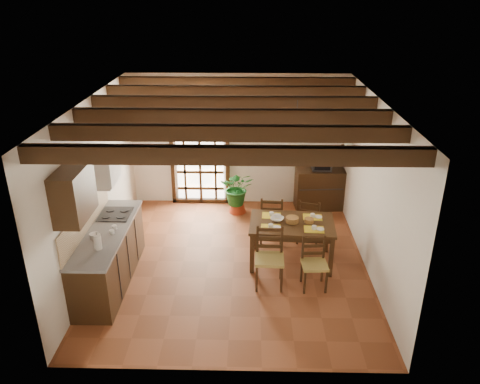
{
  "coord_description": "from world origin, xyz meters",
  "views": [
    {
      "loc": [
        0.27,
        -6.91,
        4.37
      ],
      "look_at": [
        0.1,
        0.4,
        1.15
      ],
      "focal_mm": 35.0,
      "sensor_mm": 36.0,
      "label": 1
    }
  ],
  "objects_px": {
    "chair_near_right": "(314,272)",
    "crt_tv": "(322,161)",
    "chair_near_left": "(269,268)",
    "potted_plant": "(237,187)",
    "kitchen_counter": "(109,255)",
    "pendant_lamp": "(295,145)",
    "sideboard": "(320,189)",
    "chair_far_right": "(309,228)",
    "chair_far_left": "(271,226)",
    "dining_table": "(292,228)"
  },
  "relations": [
    {
      "from": "kitchen_counter",
      "to": "chair_near_left",
      "type": "relative_size",
      "value": 2.32
    },
    {
      "from": "crt_tv",
      "to": "chair_near_left",
      "type": "bearing_deg",
      "value": -110.6
    },
    {
      "from": "dining_table",
      "to": "chair_far_left",
      "type": "xyz_separation_m",
      "value": [
        -0.3,
        0.74,
        -0.37
      ]
    },
    {
      "from": "dining_table",
      "to": "chair_far_left",
      "type": "height_order",
      "value": "chair_far_left"
    },
    {
      "from": "dining_table",
      "to": "chair_near_left",
      "type": "relative_size",
      "value": 1.5
    },
    {
      "from": "chair_far_right",
      "to": "pendant_lamp",
      "type": "xyz_separation_m",
      "value": [
        -0.39,
        -0.59,
        1.8
      ]
    },
    {
      "from": "kitchen_counter",
      "to": "chair_near_left",
      "type": "xyz_separation_m",
      "value": [
        2.54,
        -0.05,
        -0.17
      ]
    },
    {
      "from": "chair_near_left",
      "to": "crt_tv",
      "type": "height_order",
      "value": "crt_tv"
    },
    {
      "from": "kitchen_counter",
      "to": "sideboard",
      "type": "relative_size",
      "value": 2.21
    },
    {
      "from": "sideboard",
      "to": "chair_near_left",
      "type": "bearing_deg",
      "value": -116.29
    },
    {
      "from": "potted_plant",
      "to": "sideboard",
      "type": "bearing_deg",
      "value": 8.54
    },
    {
      "from": "chair_far_left",
      "to": "potted_plant",
      "type": "distance_m",
      "value": 1.39
    },
    {
      "from": "chair_far_right",
      "to": "pendant_lamp",
      "type": "height_order",
      "value": "pendant_lamp"
    },
    {
      "from": "chair_far_left",
      "to": "pendant_lamp",
      "type": "distance_m",
      "value": 1.92
    },
    {
      "from": "sideboard",
      "to": "potted_plant",
      "type": "relative_size",
      "value": 0.52
    },
    {
      "from": "chair_far_right",
      "to": "pendant_lamp",
      "type": "bearing_deg",
      "value": 75.09
    },
    {
      "from": "kitchen_counter",
      "to": "pendant_lamp",
      "type": "relative_size",
      "value": 2.66
    },
    {
      "from": "kitchen_counter",
      "to": "sideboard",
      "type": "xyz_separation_m",
      "value": [
        3.71,
        2.83,
        -0.04
      ]
    },
    {
      "from": "chair_far_right",
      "to": "chair_near_right",
      "type": "bearing_deg",
      "value": 104.92
    },
    {
      "from": "potted_plant",
      "to": "dining_table",
      "type": "bearing_deg",
      "value": -63.23
    },
    {
      "from": "chair_near_left",
      "to": "sideboard",
      "type": "height_order",
      "value": "chair_near_left"
    },
    {
      "from": "chair_near_right",
      "to": "potted_plant",
      "type": "xyz_separation_m",
      "value": [
        -1.27,
        2.66,
        0.3
      ]
    },
    {
      "from": "chair_near_right",
      "to": "crt_tv",
      "type": "height_order",
      "value": "crt_tv"
    },
    {
      "from": "chair_near_left",
      "to": "pendant_lamp",
      "type": "distance_m",
      "value": 1.98
    },
    {
      "from": "chair_near_left",
      "to": "crt_tv",
      "type": "distance_m",
      "value": 3.19
    },
    {
      "from": "crt_tv",
      "to": "potted_plant",
      "type": "height_order",
      "value": "potted_plant"
    },
    {
      "from": "kitchen_counter",
      "to": "chair_far_right",
      "type": "relative_size",
      "value": 2.51
    },
    {
      "from": "pendant_lamp",
      "to": "sideboard",
      "type": "bearing_deg",
      "value": 69.69
    },
    {
      "from": "sideboard",
      "to": "potted_plant",
      "type": "distance_m",
      "value": 1.77
    },
    {
      "from": "kitchen_counter",
      "to": "dining_table",
      "type": "xyz_separation_m",
      "value": [
        2.93,
        0.64,
        0.19
      ]
    },
    {
      "from": "chair_far_left",
      "to": "sideboard",
      "type": "height_order",
      "value": "chair_far_left"
    },
    {
      "from": "chair_near_left",
      "to": "crt_tv",
      "type": "bearing_deg",
      "value": 69.34
    },
    {
      "from": "kitchen_counter",
      "to": "pendant_lamp",
      "type": "xyz_separation_m",
      "value": [
        2.93,
        0.74,
        1.6
      ]
    },
    {
      "from": "chair_near_left",
      "to": "chair_near_right",
      "type": "bearing_deg",
      "value": -2.3
    },
    {
      "from": "crt_tv",
      "to": "pendant_lamp",
      "type": "distance_m",
      "value": 2.44
    },
    {
      "from": "chair_far_right",
      "to": "sideboard",
      "type": "height_order",
      "value": "chair_far_right"
    },
    {
      "from": "chair_far_left",
      "to": "dining_table",
      "type": "bearing_deg",
      "value": 116.75
    },
    {
      "from": "chair_near_left",
      "to": "chair_far_left",
      "type": "relative_size",
      "value": 1.05
    },
    {
      "from": "chair_near_left",
      "to": "pendant_lamp",
      "type": "relative_size",
      "value": 1.15
    },
    {
      "from": "sideboard",
      "to": "crt_tv",
      "type": "bearing_deg",
      "value": -94.21
    },
    {
      "from": "kitchen_counter",
      "to": "potted_plant",
      "type": "distance_m",
      "value": 3.23
    },
    {
      "from": "chair_near_left",
      "to": "pendant_lamp",
      "type": "xyz_separation_m",
      "value": [
        0.4,
        0.79,
        1.78
      ]
    },
    {
      "from": "chair_far_right",
      "to": "potted_plant",
      "type": "height_order",
      "value": "potted_plant"
    },
    {
      "from": "chair_near_right",
      "to": "crt_tv",
      "type": "relative_size",
      "value": 2.07
    },
    {
      "from": "potted_plant",
      "to": "pendant_lamp",
      "type": "distance_m",
      "value": 2.56
    },
    {
      "from": "chair_near_right",
      "to": "potted_plant",
      "type": "height_order",
      "value": "potted_plant"
    },
    {
      "from": "chair_far_right",
      "to": "sideboard",
      "type": "distance_m",
      "value": 1.54
    },
    {
      "from": "dining_table",
      "to": "crt_tv",
      "type": "xyz_separation_m",
      "value": [
        0.77,
        2.18,
        0.39
      ]
    },
    {
      "from": "chair_far_left",
      "to": "potted_plant",
      "type": "relative_size",
      "value": 0.47
    },
    {
      "from": "chair_near_right",
      "to": "sideboard",
      "type": "relative_size",
      "value": 0.83
    }
  ]
}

